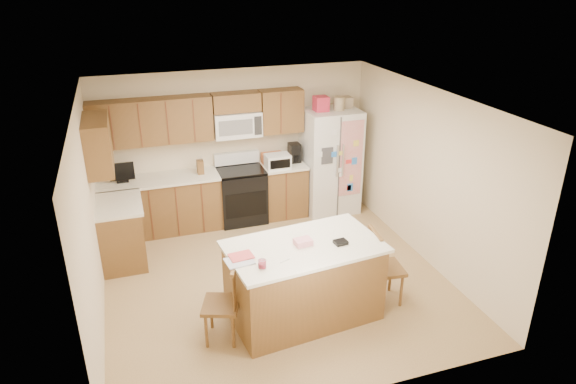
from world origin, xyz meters
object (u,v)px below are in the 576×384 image
object	(u,v)px
island	(304,281)
windsor_chair_left	(223,304)
windsor_chair_right	(384,268)
refrigerator	(330,160)
stove	(241,194)
windsor_chair_back	(284,260)

from	to	relation	value
island	windsor_chair_left	xyz separation A→B (m)	(-1.01, -0.11, -0.03)
island	windsor_chair_left	world-z (taller)	island
windsor_chair_right	refrigerator	bearing A→B (deg)	81.61
island	refrigerator	bearing A→B (deg)	61.73
windsor_chair_right	island	bearing A→B (deg)	179.02
refrigerator	windsor_chair_left	distance (m)	3.82
stove	windsor_chair_left	xyz separation A→B (m)	(-0.91, -2.93, -0.01)
windsor_chair_left	windsor_chair_right	xyz separation A→B (m)	(2.08, 0.09, 0.01)
windsor_chair_back	stove	bearing A→B (deg)	90.99
windsor_chair_right	windsor_chair_back	bearing A→B (deg)	150.98
windsor_chair_back	windsor_chair_right	world-z (taller)	windsor_chair_right
stove	refrigerator	distance (m)	1.63
refrigerator	stove	bearing A→B (deg)	177.70
refrigerator	island	world-z (taller)	refrigerator
island	windsor_chair_left	distance (m)	1.01
windsor_chair_right	stove	bearing A→B (deg)	112.33
refrigerator	windsor_chair_right	bearing A→B (deg)	-98.39
stove	windsor_chair_right	xyz separation A→B (m)	(1.16, -2.83, 0.00)
stove	refrigerator	world-z (taller)	refrigerator
windsor_chair_left	windsor_chair_right	size ratio (longest dim) A/B	0.97
island	windsor_chair_left	bearing A→B (deg)	-173.59
refrigerator	windsor_chair_right	distance (m)	2.83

